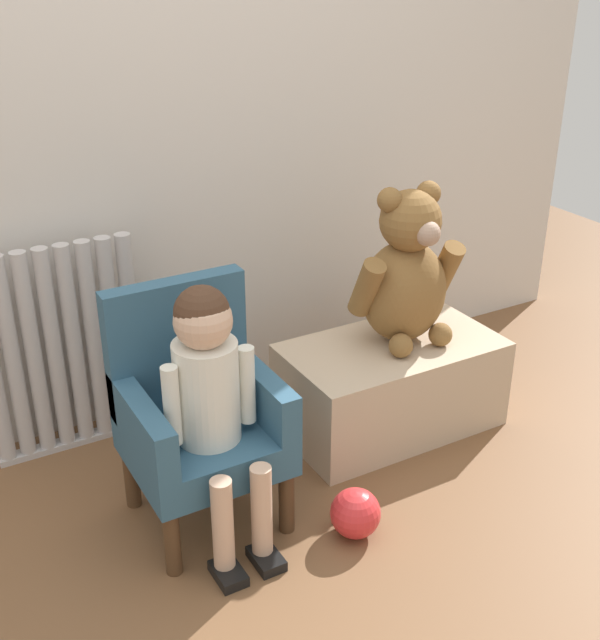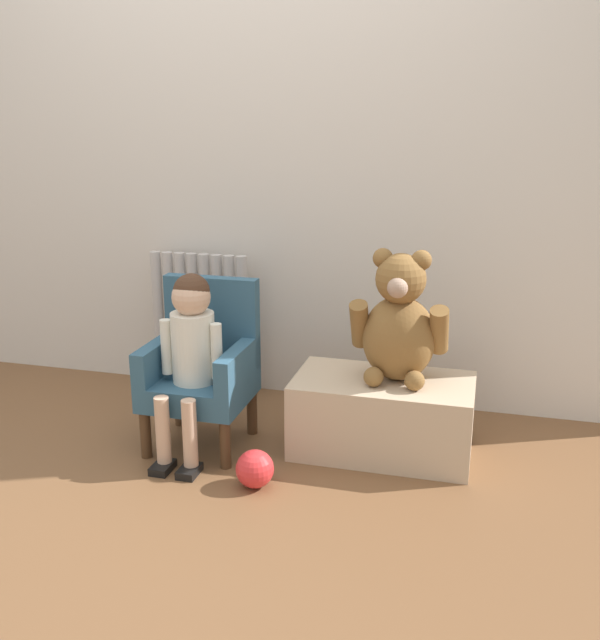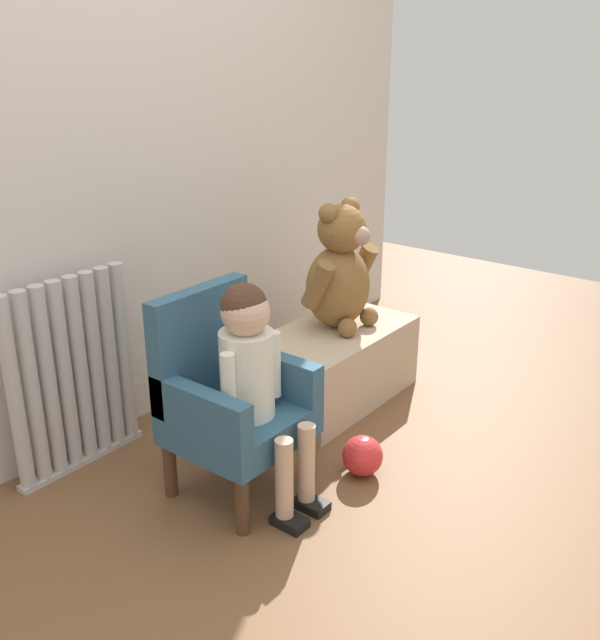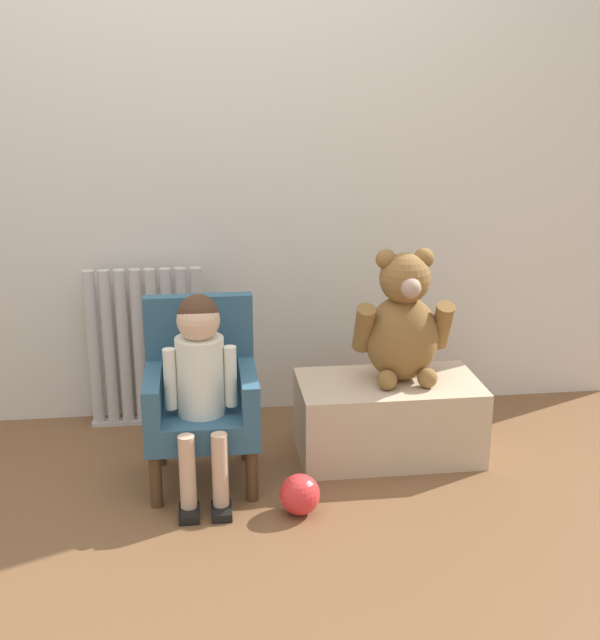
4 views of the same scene
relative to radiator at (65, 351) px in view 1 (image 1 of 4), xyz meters
The scene contains 8 objects.
ground_plane 1.05m from the radiator, 76.01° to the right, with size 6.00×6.00×0.00m, color brown.
back_wall 0.90m from the radiator, 27.41° to the left, with size 3.80×0.05×2.40m, color silver.
radiator is the anchor object (origin of this frame).
child_armchair 0.56m from the radiator, 66.17° to the right, with size 0.40×0.38×0.67m.
child_figure 0.67m from the radiator, 70.02° to the right, with size 0.25×0.35×0.73m.
low_bench 1.05m from the radiator, 23.55° to the right, with size 0.70×0.39×0.31m, color #C7AD8E.
large_teddy_bear 1.09m from the radiator, 21.70° to the right, with size 0.38×0.27×0.52m.
toy_ball 1.02m from the radiator, 56.31° to the right, with size 0.14×0.14×0.14m, color red.
Camera 1 is at (-0.69, -1.30, 1.50)m, focal length 45.00 mm.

